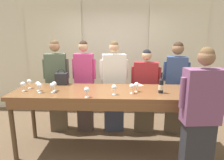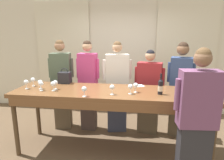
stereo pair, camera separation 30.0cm
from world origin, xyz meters
name	(u,v)px [view 1 (the left image)]	position (x,y,z in m)	size (l,w,h in m)	color
ground_plane	(112,150)	(0.00, 0.00, 0.00)	(18.00, 18.00, 0.00)	brown
wall_back	(115,55)	(0.00, 1.92, 1.40)	(12.00, 0.06, 2.80)	beige
curtain_panel_left	(55,58)	(-1.49, 1.85, 1.34)	(1.37, 0.03, 2.69)	beige
curtain_panel_right	(176,58)	(1.49, 1.85, 1.34)	(1.37, 0.03, 2.69)	beige
tasting_bar	(112,96)	(0.00, -0.02, 0.96)	(3.10, 0.85, 1.05)	brown
wine_bottle	(161,85)	(0.75, -0.10, 1.16)	(0.07, 0.07, 0.32)	black
handbag	(62,78)	(-0.90, 0.36, 1.15)	(0.21, 0.15, 0.28)	#232328
wine_glass_front_left	(114,87)	(0.04, -0.21, 1.15)	(0.08, 0.08, 0.15)	white
wine_glass_front_mid	(23,84)	(-1.38, -0.09, 1.15)	(0.08, 0.08, 0.15)	white
wine_glass_front_right	(38,84)	(-1.15, -0.07, 1.15)	(0.08, 0.08, 0.15)	white
wine_glass_center_left	(136,85)	(0.38, -0.05, 1.16)	(0.08, 0.08, 0.15)	white
wine_glass_center_mid	(87,90)	(-0.34, -0.36, 1.15)	(0.08, 0.08, 0.15)	white
wine_glass_center_right	(184,84)	(1.14, 0.05, 1.16)	(0.08, 0.08, 0.15)	white
wine_glass_back_left	(39,86)	(-1.09, -0.16, 1.15)	(0.08, 0.08, 0.15)	white
wine_glass_back_mid	(52,85)	(-0.90, -0.14, 1.16)	(0.08, 0.08, 0.15)	white
wine_glass_back_right	(211,90)	(1.41, -0.27, 1.16)	(0.08, 0.08, 0.15)	white
wine_glass_near_host	(54,84)	(-0.90, -0.06, 1.16)	(0.08, 0.08, 0.15)	white
wine_glass_by_bottle	(29,82)	(-1.36, 0.08, 1.16)	(0.08, 0.08, 0.15)	white
wine_glass_by_handbag	(132,86)	(0.31, -0.14, 1.16)	(0.08, 0.08, 0.15)	white
napkin	(138,85)	(0.44, 0.35, 1.05)	(0.20, 0.20, 0.00)	white
guest_olive_jacket	(57,86)	(-1.11, 0.71, 0.92)	(0.50, 0.33, 1.81)	brown
guest_pink_top	(85,86)	(-0.56, 0.71, 0.93)	(0.46, 0.25, 1.80)	#473833
guest_cream_sweater	(114,87)	(0.01, 0.71, 0.92)	(0.55, 0.28, 1.79)	#383D51
guest_striped_shirt	(145,91)	(0.62, 0.71, 0.84)	(0.57, 0.28, 1.64)	brown
guest_navy_coat	(175,87)	(1.19, 0.71, 0.92)	(0.49, 0.34, 1.78)	brown
host_pouring	(200,118)	(1.12, -0.70, 0.91)	(0.56, 0.26, 1.78)	#28282D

